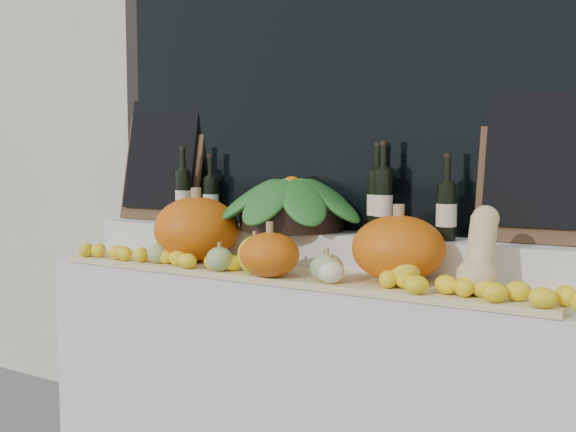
{
  "coord_description": "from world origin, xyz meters",
  "views": [
    {
      "loc": [
        1.32,
        -0.71,
        1.33
      ],
      "look_at": [
        0.0,
        1.45,
        1.12
      ],
      "focal_mm": 40.0,
      "sensor_mm": 36.0,
      "label": 1
    }
  ],
  "objects": [
    {
      "name": "straw_bedding",
      "position": [
        0.0,
        1.4,
        0.89
      ],
      "size": [
        2.1,
        0.32,
        0.02
      ],
      "primitive_type": "cube",
      "color": "tan",
      "rests_on": "display_sill"
    },
    {
      "name": "butternut_squash",
      "position": [
        0.77,
        1.39,
        1.03
      ],
      "size": [
        0.13,
        0.2,
        0.29
      ],
      "color": "#D4BA7D",
      "rests_on": "straw_bedding"
    },
    {
      "name": "pumpkin_right",
      "position": [
        0.47,
        1.44,
        1.02
      ],
      "size": [
        0.43,
        0.43,
        0.24
      ],
      "primitive_type": "ellipsoid",
      "rotation": [
        0.0,
        0.0,
        0.34
      ],
      "color": "#D9620B",
      "rests_on": "straw_bedding"
    },
    {
      "name": "chalkboard_right",
      "position": [
        0.92,
        1.74,
        1.36
      ],
      "size": [
        0.5,
        0.14,
        0.61
      ],
      "rotation": [
        -0.19,
        0.0,
        0.0
      ],
      "color": "#4C331E",
      "rests_on": "rear_tier"
    },
    {
      "name": "decorative_gourds",
      "position": [
        0.06,
        1.3,
        0.96
      ],
      "size": [
        1.19,
        0.18,
        0.17
      ],
      "color": "#397021",
      "rests_on": "straw_bedding"
    },
    {
      "name": "pumpkin_center",
      "position": [
        0.02,
        1.28,
        0.99
      ],
      "size": [
        0.29,
        0.29,
        0.17
      ],
      "primitive_type": "ellipsoid",
      "rotation": [
        0.0,
        0.0,
        0.35
      ],
      "color": "#D9620B",
      "rests_on": "straw_bedding"
    },
    {
      "name": "produce_bowl",
      "position": [
        -0.11,
        1.66,
        1.16
      ],
      "size": [
        0.69,
        0.69,
        0.24
      ],
      "color": "black",
      "rests_on": "rear_tier"
    },
    {
      "name": "chalkboard_left",
      "position": [
        -0.92,
        1.74,
        1.36
      ],
      "size": [
        0.5,
        0.14,
        0.61
      ],
      "rotation": [
        -0.19,
        0.0,
        0.0
      ],
      "color": "#4C331E",
      "rests_on": "rear_tier"
    },
    {
      "name": "rear_tier",
      "position": [
        0.0,
        1.68,
        0.96
      ],
      "size": [
        2.3,
        0.25,
        0.16
      ],
      "primitive_type": "cube",
      "color": "silver",
      "rests_on": "display_sill"
    },
    {
      "name": "wine_bottle_far_right",
      "position": [
        0.58,
        1.63,
        1.15
      ],
      "size": [
        0.08,
        0.08,
        0.33
      ],
      "color": "black",
      "rests_on": "rear_tier"
    },
    {
      "name": "display_sill",
      "position": [
        0.0,
        1.52,
        0.44
      ],
      "size": [
        2.3,
        0.55,
        0.88
      ],
      "primitive_type": "cube",
      "color": "silver",
      "rests_on": "ground"
    },
    {
      "name": "wine_bottle_near_right",
      "position": [
        0.32,
        1.65,
        1.18
      ],
      "size": [
        0.08,
        0.08,
        0.38
      ],
      "color": "black",
      "rests_on": "rear_tier"
    },
    {
      "name": "wine_bottle_far_left",
      "position": [
        -0.7,
        1.64,
        1.17
      ],
      "size": [
        0.08,
        0.08,
        0.37
      ],
      "color": "black",
      "rests_on": "rear_tier"
    },
    {
      "name": "wine_bottle_near_left",
      "position": [
        -0.58,
        1.7,
        1.15
      ],
      "size": [
        0.08,
        0.08,
        0.33
      ],
      "color": "black",
      "rests_on": "rear_tier"
    },
    {
      "name": "pumpkin_left",
      "position": [
        -0.46,
        1.44,
        1.04
      ],
      "size": [
        0.47,
        0.47,
        0.28
      ],
      "primitive_type": "ellipsoid",
      "rotation": [
        0.0,
        0.0,
        0.32
      ],
      "color": "#D9620B",
      "rests_on": "straw_bedding"
    },
    {
      "name": "lemon_heap",
      "position": [
        0.0,
        1.29,
        0.94
      ],
      "size": [
        2.2,
        0.16,
        0.06
      ],
      "primitive_type": null,
      "color": "yellow",
      "rests_on": "straw_bedding"
    },
    {
      "name": "wine_bottle_tall",
      "position": [
        0.27,
        1.71,
        1.17
      ],
      "size": [
        0.08,
        0.08,
        0.37
      ],
      "color": "black",
      "rests_on": "rear_tier"
    }
  ]
}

